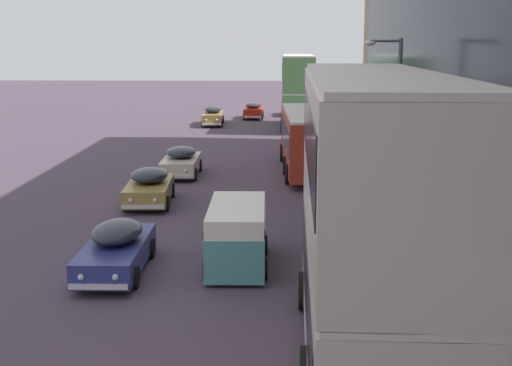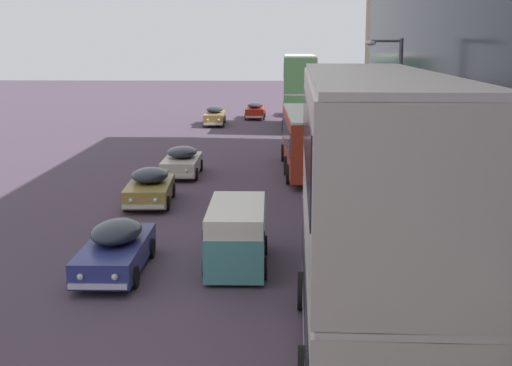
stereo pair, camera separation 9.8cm
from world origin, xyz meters
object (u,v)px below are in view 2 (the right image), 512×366
(transit_bus_kerbside_front, at_px, (369,219))
(sedan_oncoming_rear, at_px, (116,248))
(sedan_second_near, at_px, (150,186))
(sedan_lead_mid, at_px, (255,110))
(transit_bus_kerbside_rear, at_px, (310,138))
(transit_bus_kerbside_far, at_px, (299,89))
(sedan_trailing_mid, at_px, (215,116))
(vw_van, at_px, (237,231))
(pedestrian_at_kerb, at_px, (488,254))
(street_lamp, at_px, (394,113))
(fire_hydrant, at_px, (408,235))
(sedan_trailing_near, at_px, (182,161))
(sedan_second_mid, at_px, (294,107))

(transit_bus_kerbside_front, distance_m, sedan_oncoming_rear, 10.00)
(sedan_second_near, bearing_deg, sedan_lead_mid, 84.01)
(transit_bus_kerbside_rear, distance_m, transit_bus_kerbside_far, 20.14)
(sedan_trailing_mid, height_order, sedan_lead_mid, sedan_trailing_mid)
(transit_bus_kerbside_rear, bearing_deg, sedan_oncoming_rear, -111.59)
(vw_van, relative_size, pedestrian_at_kerb, 2.45)
(sedan_second_near, relative_size, street_lamp, 0.66)
(sedan_oncoming_rear, bearing_deg, transit_bus_kerbside_far, 79.55)
(sedan_second_near, xyz_separation_m, vw_van, (4.24, -8.60, 0.34))
(sedan_trailing_mid, relative_size, fire_hydrant, 7.17)
(transit_bus_kerbside_front, distance_m, sedan_trailing_near, 24.02)
(fire_hydrant, bearing_deg, transit_bus_kerbside_front, -105.53)
(vw_van, bearing_deg, sedan_second_mid, 86.18)
(sedan_trailing_near, bearing_deg, sedan_second_near, -94.74)
(pedestrian_at_kerb, relative_size, fire_hydrant, 2.65)
(pedestrian_at_kerb, height_order, fire_hydrant, pedestrian_at_kerb)
(transit_bus_kerbside_far, bearing_deg, pedestrian_at_kerb, -84.31)
(transit_bus_kerbside_rear, bearing_deg, sedan_lead_mid, 97.65)
(transit_bus_kerbside_rear, bearing_deg, transit_bus_kerbside_far, 89.75)
(sedan_trailing_mid, xyz_separation_m, vw_van, (3.87, -38.47, 0.30))
(sedan_oncoming_rear, xyz_separation_m, street_lamp, (9.57, 7.32, 3.42))
(transit_bus_kerbside_far, height_order, sedan_trailing_mid, transit_bus_kerbside_far)
(sedan_trailing_mid, relative_size, sedan_oncoming_rear, 1.02)
(sedan_trailing_mid, bearing_deg, sedan_trailing_near, -89.54)
(sedan_trailing_mid, relative_size, sedan_lead_mid, 1.15)
(sedan_trailing_near, xyz_separation_m, sedan_second_mid, (6.80, 31.40, 0.05))
(sedan_trailing_near, distance_m, sedan_oncoming_rear, 16.02)
(pedestrian_at_kerb, distance_m, fire_hydrant, 4.71)
(sedan_lead_mid, height_order, street_lamp, street_lamp)
(sedan_lead_mid, bearing_deg, sedan_trailing_mid, -122.39)
(sedan_trailing_near, distance_m, sedan_lead_mid, 28.58)
(sedan_second_near, bearing_deg, transit_bus_kerbside_rear, 46.69)
(transit_bus_kerbside_rear, height_order, sedan_trailing_near, transit_bus_kerbside_rear)
(transit_bus_kerbside_front, relative_size, sedan_second_near, 2.48)
(vw_van, bearing_deg, fire_hydrant, 18.22)
(sedan_second_mid, relative_size, sedan_lead_mid, 1.05)
(sedan_second_mid, xyz_separation_m, fire_hydrant, (2.60, -44.80, -0.30))
(sedan_second_near, height_order, pedestrian_at_kerb, pedestrian_at_kerb)
(sedan_trailing_mid, height_order, vw_van, vw_van)
(transit_bus_kerbside_front, height_order, pedestrian_at_kerb, transit_bus_kerbside_front)
(transit_bus_kerbside_rear, relative_size, sedan_oncoming_rear, 2.17)
(transit_bus_kerbside_front, xyz_separation_m, sedan_trailing_mid, (-6.95, 46.08, -2.63))
(transit_bus_kerbside_far, distance_m, sedan_second_near, 28.96)
(sedan_second_mid, bearing_deg, transit_bus_kerbside_front, -90.04)
(sedan_trailing_mid, bearing_deg, sedan_second_near, -90.71)
(sedan_oncoming_rear, height_order, sedan_lead_mid, sedan_oncoming_rear)
(transit_bus_kerbside_front, relative_size, sedan_trailing_mid, 2.26)
(transit_bus_kerbside_front, distance_m, sedan_second_mid, 54.36)
(transit_bus_kerbside_rear, distance_m, sedan_second_mid, 30.31)
(vw_van, bearing_deg, sedan_trailing_near, 103.56)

